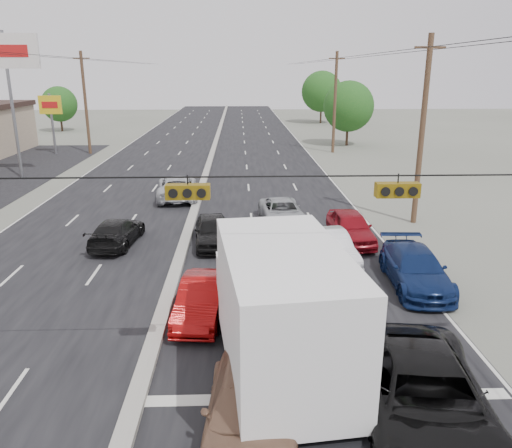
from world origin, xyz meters
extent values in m
plane|color=#606356|center=(0.00, 0.00, 0.00)|extent=(200.00, 200.00, 0.00)
cube|color=black|center=(0.00, 30.00, 0.00)|extent=(20.00, 160.00, 0.02)
cube|color=gray|center=(0.00, 30.00, 0.10)|extent=(0.50, 160.00, 0.20)
cylinder|color=#422D1E|center=(-12.50, 40.00, 5.00)|extent=(0.30, 0.30, 10.00)
cube|color=#422D1E|center=(-12.50, 40.00, 9.30)|extent=(1.60, 0.12, 0.12)
cylinder|color=#422D1E|center=(12.50, 15.00, 5.00)|extent=(0.30, 0.30, 10.00)
cube|color=#422D1E|center=(12.50, 15.00, 9.30)|extent=(1.60, 0.12, 0.12)
cylinder|color=#422D1E|center=(12.50, 40.00, 5.00)|extent=(0.30, 0.30, 10.00)
cube|color=#422D1E|center=(12.50, 40.00, 9.30)|extent=(1.60, 0.12, 0.12)
cylinder|color=black|center=(0.00, 0.00, 5.80)|extent=(25.00, 0.04, 0.04)
cube|color=#72590C|center=(1.50, 0.00, 5.45)|extent=(1.05, 0.30, 0.35)
cube|color=#72590C|center=(6.50, 0.00, 5.45)|extent=(1.05, 0.30, 0.35)
cylinder|color=slate|center=(-14.50, 28.00, 5.50)|extent=(0.24, 0.24, 11.00)
cube|color=silver|center=(-14.50, 28.00, 9.55)|extent=(5.00, 0.25, 2.50)
cylinder|color=slate|center=(-16.00, 40.00, 3.00)|extent=(0.24, 0.24, 6.00)
cube|color=gold|center=(-16.00, 40.00, 4.90)|extent=(2.20, 0.25, 1.80)
cylinder|color=#382619|center=(-22.00, 60.00, 1.08)|extent=(0.28, 0.28, 2.16)
sphere|color=#144D18|center=(-22.00, 60.00, 3.72)|extent=(4.80, 4.80, 4.80)
cylinder|color=#382619|center=(15.00, 45.00, 1.26)|extent=(0.28, 0.28, 2.52)
sphere|color=#144D18|center=(15.00, 45.00, 4.34)|extent=(5.60, 5.60, 5.60)
cylinder|color=#382619|center=(16.00, 70.00, 1.44)|extent=(0.28, 0.28, 2.88)
sphere|color=#144D18|center=(16.00, 70.00, 4.96)|extent=(6.40, 6.40, 6.40)
cube|color=black|center=(3.70, 0.54, 0.51)|extent=(3.52, 8.24, 0.29)
cube|color=white|center=(3.80, -0.37, 2.46)|extent=(3.49, 6.00, 3.20)
cube|color=white|center=(3.37, 3.44, 1.43)|extent=(2.97, 2.47, 2.06)
cylinder|color=black|center=(2.21, 3.01, 0.51)|extent=(0.46, 1.06, 1.03)
cylinder|color=black|center=(4.59, 3.29, 0.51)|extent=(0.46, 1.06, 1.03)
cylinder|color=black|center=(2.80, -2.09, 0.51)|extent=(0.46, 1.06, 1.03)
cylinder|color=black|center=(5.18, -1.82, 0.51)|extent=(0.46, 1.06, 1.03)
imported|color=brown|center=(2.98, -1.89, 0.79)|extent=(2.70, 5.61, 1.58)
imported|color=#8F0809|center=(1.40, 4.09, 0.68)|extent=(1.85, 4.27, 1.37)
imported|color=black|center=(7.00, -1.78, 0.87)|extent=(3.62, 6.55, 1.74)
imported|color=black|center=(1.40, 11.57, 0.72)|extent=(2.04, 4.33, 1.43)
imported|color=white|center=(6.70, 9.00, 0.71)|extent=(2.09, 4.49, 1.43)
imported|color=#9B9EA2|center=(5.08, 14.99, 0.66)|extent=(2.57, 4.91, 1.32)
imported|color=#0F204F|center=(9.60, 6.42, 0.73)|extent=(2.30, 5.15, 1.47)
imported|color=maroon|center=(8.19, 11.76, 0.77)|extent=(1.97, 4.56, 1.53)
imported|color=black|center=(-3.27, 11.77, 0.65)|extent=(2.23, 4.60, 1.29)
imported|color=#B4B7BC|center=(-1.40, 20.94, 0.76)|extent=(3.10, 5.73, 1.53)
camera|label=1|loc=(2.71, -11.52, 8.19)|focal=35.00mm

